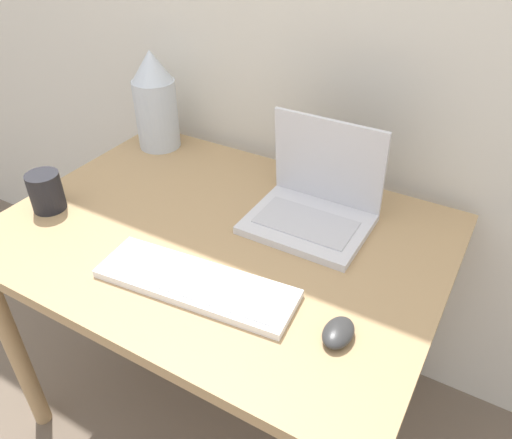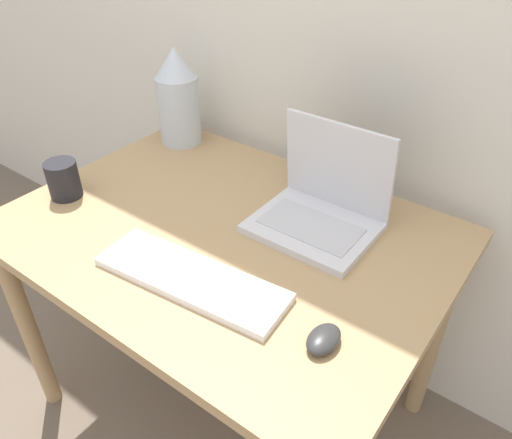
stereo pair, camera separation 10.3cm
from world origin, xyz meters
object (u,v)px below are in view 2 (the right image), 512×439
(laptop, at_px, (322,206))
(mouse, at_px, (324,339))
(keyboard, at_px, (191,278))
(mug, at_px, (63,179))
(vase, at_px, (178,97))

(laptop, xyz_separation_m, mouse, (0.21, -0.34, -0.04))
(keyboard, height_order, mouse, mouse)
(mug, bearing_deg, mouse, -2.38)
(mouse, bearing_deg, vase, 150.00)
(laptop, height_order, mouse, laptop)
(keyboard, height_order, vase, vase)
(vase, xyz_separation_m, mug, (-0.02, -0.43, -0.10))
(mug, bearing_deg, keyboard, -6.00)
(vase, height_order, mug, vase)
(mouse, relative_size, vase, 0.28)
(keyboard, distance_m, vase, 0.71)
(keyboard, distance_m, mug, 0.52)
(laptop, height_order, vase, vase)
(keyboard, relative_size, mouse, 5.26)
(laptop, xyz_separation_m, vase, (-0.61, 0.13, 0.10))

